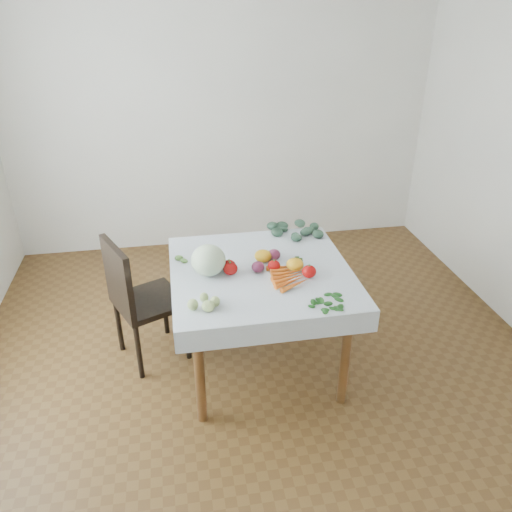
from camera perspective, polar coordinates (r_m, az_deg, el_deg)
The scene contains 19 objects.
ground at distance 3.58m, azimuth 0.51°, elevation -12.18°, with size 4.00×4.00×0.00m, color brown.
back_wall at distance 4.81m, azimuth -3.96°, elevation 16.49°, with size 4.00×0.04×2.70m, color silver.
table at distance 3.19m, azimuth 0.56°, elevation -3.19°, with size 1.00×1.00×0.75m.
tablecloth at distance 3.14m, azimuth 0.56°, elevation -1.64°, with size 1.12×1.12×0.01m, color white.
chair at distance 3.41m, azimuth -13.54°, elevation -4.34°, with size 0.55×0.55×0.92m.
cabbage at distance 3.06m, azimuth -5.46°, elevation -0.48°, with size 0.21×0.21×0.19m, color beige.
tomato_a at distance 3.11m, azimuth -3.09°, elevation -1.16°, with size 0.09×0.09×0.08m, color #A90B0B.
tomato_b at distance 3.12m, azimuth 2.07°, elevation -1.12°, with size 0.08×0.08×0.07m, color #A90B0B.
tomato_c at distance 3.08m, azimuth -2.95°, elevation -1.44°, with size 0.09×0.09×0.08m, color #A90B0B.
tomato_d at distance 3.06m, azimuth 6.08°, elevation -1.78°, with size 0.09×0.09×0.08m, color #A90B0B.
heirloom_back at distance 3.22m, azimuth 0.81°, elevation 0.01°, with size 0.11×0.11×0.08m, color gold.
heirloom_front at distance 3.13m, azimuth 4.47°, elevation -0.96°, with size 0.11×0.11×0.08m, color gold.
onion_a at distance 3.24m, azimuth 2.07°, elevation 0.16°, with size 0.09×0.09×0.07m, color #52173C.
onion_b at distance 3.10m, azimuth 0.22°, elevation -1.25°, with size 0.08×0.08×0.07m, color #52173C.
tomatillo_cluster at distance 2.80m, azimuth -5.78°, elevation -5.18°, with size 0.13×0.14×0.05m.
carrot_bunch at distance 3.05m, azimuth 3.91°, elevation -2.23°, with size 0.23×0.30×0.03m.
kale_bunch at distance 3.60m, azimuth 4.55°, elevation 2.83°, with size 0.36×0.27×0.04m.
basil_bunch at distance 2.85m, azimuth 8.20°, elevation -5.22°, with size 0.21×0.18×0.01m.
dill_bunch at distance 3.23m, azimuth -6.95°, elevation -0.65°, with size 0.21×0.16×0.02m.
Camera 1 is at (-0.51, -2.68, 2.31)m, focal length 35.00 mm.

